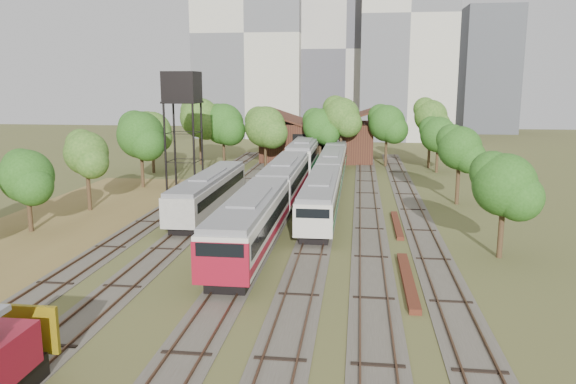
# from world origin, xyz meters

# --- Properties ---
(ground) EXTENTS (240.00, 240.00, 0.00)m
(ground) POSITION_xyz_m (0.00, 0.00, 0.00)
(ground) COLOR #475123
(ground) RESTS_ON ground
(dry_grass_patch) EXTENTS (14.00, 60.00, 0.04)m
(dry_grass_patch) POSITION_xyz_m (-18.00, 8.00, 0.02)
(dry_grass_patch) COLOR brown
(dry_grass_patch) RESTS_ON ground
(tracks) EXTENTS (24.60, 80.00, 0.19)m
(tracks) POSITION_xyz_m (-0.67, 25.00, 0.04)
(tracks) COLOR #4C473D
(tracks) RESTS_ON ground
(railcar_red_set) EXTENTS (3.09, 34.57, 3.82)m
(railcar_red_set) POSITION_xyz_m (-2.00, 19.15, 2.02)
(railcar_red_set) COLOR black
(railcar_red_set) RESTS_ON ground
(railcar_green_set) EXTENTS (2.78, 52.08, 3.44)m
(railcar_green_set) POSITION_xyz_m (2.00, 37.94, 1.82)
(railcar_green_set) COLOR black
(railcar_green_set) RESTS_ON ground
(railcar_rear) EXTENTS (3.17, 16.08, 3.93)m
(railcar_rear) POSITION_xyz_m (-2.00, 46.40, 2.08)
(railcar_rear) COLOR black
(railcar_rear) RESTS_ON ground
(old_grey_coach) EXTENTS (2.72, 18.00, 3.35)m
(old_grey_coach) POSITION_xyz_m (-8.00, 22.10, 1.83)
(old_grey_coach) COLOR black
(old_grey_coach) RESTS_ON ground
(water_tower) EXTENTS (3.61, 3.61, 12.46)m
(water_tower) POSITION_xyz_m (-13.59, 32.77, 10.51)
(water_tower) COLOR black
(water_tower) RESTS_ON ground
(rail_pile_near) EXTENTS (0.63, 9.38, 0.31)m
(rail_pile_near) POSITION_xyz_m (8.00, 5.97, 0.16)
(rail_pile_near) COLOR #5A2819
(rail_pile_near) RESTS_ON ground
(rail_pile_far) EXTENTS (0.53, 8.42, 0.27)m
(rail_pile_far) POSITION_xyz_m (8.20, 18.99, 0.14)
(rail_pile_far) COLOR #5A2819
(rail_pile_far) RESTS_ON ground
(maintenance_shed) EXTENTS (16.45, 11.55, 7.58)m
(maintenance_shed) POSITION_xyz_m (-1.00, 57.98, 2.91)
(maintenance_shed) COLOR #371B14
(maintenance_shed) RESTS_ON ground
(tree_band_left) EXTENTS (7.83, 54.48, 8.81)m
(tree_band_left) POSITION_xyz_m (-20.04, 17.13, 5.59)
(tree_band_left) COLOR #382616
(tree_band_left) RESTS_ON ground
(tree_band_far) EXTENTS (36.28, 7.98, 9.37)m
(tree_band_far) POSITION_xyz_m (-4.13, 50.90, 6.04)
(tree_band_far) COLOR #382616
(tree_band_far) RESTS_ON ground
(tree_band_right) EXTENTS (4.92, 40.23, 7.36)m
(tree_band_right) POSITION_xyz_m (14.60, 31.13, 4.97)
(tree_band_right) COLOR #382616
(tree_band_right) RESTS_ON ground
(tower_left) EXTENTS (22.00, 16.00, 42.00)m
(tower_left) POSITION_xyz_m (-18.00, 95.00, 21.00)
(tower_left) COLOR #BBB6A4
(tower_left) RESTS_ON ground
(tower_centre) EXTENTS (20.00, 18.00, 36.00)m
(tower_centre) POSITION_xyz_m (2.00, 100.00, 18.00)
(tower_centre) COLOR #ADA79D
(tower_centre) RESTS_ON ground
(tower_right) EXTENTS (18.00, 16.00, 48.00)m
(tower_right) POSITION_xyz_m (14.00, 92.00, 24.00)
(tower_right) COLOR #BBB6A4
(tower_right) RESTS_ON ground
(tower_far_right) EXTENTS (12.00, 12.00, 28.00)m
(tower_far_right) POSITION_xyz_m (34.00, 110.00, 14.00)
(tower_far_right) COLOR #414449
(tower_far_right) RESTS_ON ground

